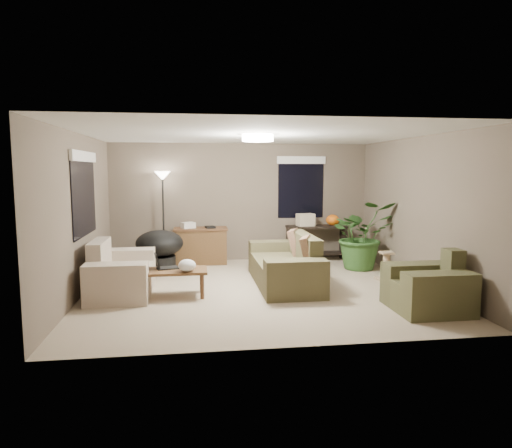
{
  "coord_description": "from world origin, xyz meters",
  "views": [
    {
      "loc": [
        -1.03,
        -7.22,
        1.94
      ],
      "look_at": [
        0.0,
        0.2,
        1.05
      ],
      "focal_mm": 32.0,
      "sensor_mm": 36.0,
      "label": 1
    }
  ],
  "objects": [
    {
      "name": "room_shell",
      "position": [
        0.0,
        0.0,
        1.25
      ],
      "size": [
        5.5,
        5.5,
        5.5
      ],
      "color": "gray",
      "rests_on": "ground"
    },
    {
      "name": "main_sofa",
      "position": [
        0.53,
        0.27,
        0.29
      ],
      "size": [
        0.95,
        2.2,
        0.85
      ],
      "color": "brown",
      "rests_on": "ground"
    },
    {
      "name": "throw_pillows",
      "position": [
        0.79,
        0.27,
        0.65
      ],
      "size": [
        0.39,
        1.4,
        0.47
      ],
      "color": "#8C7251",
      "rests_on": "main_sofa"
    },
    {
      "name": "loveseat",
      "position": [
        -2.19,
        0.05,
        0.3
      ],
      "size": [
        0.9,
        1.6,
        0.85
      ],
      "color": "beige",
      "rests_on": "ground"
    },
    {
      "name": "armchair",
      "position": [
        2.19,
        -1.44,
        0.3
      ],
      "size": [
        0.95,
        1.0,
        0.85
      ],
      "color": "brown",
      "rests_on": "ground"
    },
    {
      "name": "coffee_table",
      "position": [
        -1.33,
        -0.26,
        0.36
      ],
      "size": [
        1.0,
        0.55,
        0.42
      ],
      "color": "brown",
      "rests_on": "ground"
    },
    {
      "name": "laptop",
      "position": [
        -1.5,
        -0.16,
        0.48
      ],
      "size": [
        0.4,
        0.3,
        0.24
      ],
      "color": "black",
      "rests_on": "coffee_table"
    },
    {
      "name": "plastic_bag",
      "position": [
        -1.13,
        -0.41,
        0.51
      ],
      "size": [
        0.3,
        0.28,
        0.18
      ],
      "primitive_type": "ellipsoid",
      "rotation": [
        0.0,
        0.0,
        -0.17
      ],
      "color": "white",
      "rests_on": "coffee_table"
    },
    {
      "name": "desk",
      "position": [
        -0.88,
        2.17,
        0.38
      ],
      "size": [
        1.1,
        0.5,
        0.75
      ],
      "color": "brown",
      "rests_on": "ground"
    },
    {
      "name": "desk_papers",
      "position": [
        -1.04,
        2.16,
        0.8
      ],
      "size": [
        0.72,
        0.32,
        0.12
      ],
      "color": "silver",
      "rests_on": "desk"
    },
    {
      "name": "console_table",
      "position": [
        1.6,
        2.22,
        0.44
      ],
      "size": [
        1.3,
        0.4,
        0.75
      ],
      "color": "black",
      "rests_on": "ground"
    },
    {
      "name": "pumpkin",
      "position": [
        1.95,
        2.22,
        0.87
      ],
      "size": [
        0.28,
        0.28,
        0.23
      ],
      "primitive_type": "ellipsoid",
      "rotation": [
        0.0,
        0.0,
        -0.01
      ],
      "color": "orange",
      "rests_on": "console_table"
    },
    {
      "name": "cardboard_box",
      "position": [
        1.35,
        2.22,
        0.88
      ],
      "size": [
        0.38,
        0.3,
        0.26
      ],
      "primitive_type": "cube",
      "rotation": [
        0.0,
        0.0,
        0.13
      ],
      "color": "beige",
      "rests_on": "console_table"
    },
    {
      "name": "papasan_chair",
      "position": [
        -1.67,
        1.54,
        0.47
      ],
      "size": [
        1.08,
        1.08,
        0.8
      ],
      "color": "black",
      "rests_on": "ground"
    },
    {
      "name": "floor_lamp",
      "position": [
        -1.63,
        2.19,
        1.6
      ],
      "size": [
        0.32,
        0.32,
        1.91
      ],
      "color": "black",
      "rests_on": "ground"
    },
    {
      "name": "ceiling_fixture",
      "position": [
        0.0,
        0.0,
        2.44
      ],
      "size": [
        0.5,
        0.5,
        0.1
      ],
      "primitive_type": "cylinder",
      "color": "white",
      "rests_on": "room_shell"
    },
    {
      "name": "houseplant",
      "position": [
        2.24,
        1.25,
        0.53
      ],
      "size": [
        1.21,
        1.35,
        1.05
      ],
      "primitive_type": "imported",
      "color": "#2D5923",
      "rests_on": "ground"
    },
    {
      "name": "cat_scratching_post",
      "position": [
        2.35,
        0.32,
        0.21
      ],
      "size": [
        0.32,
        0.32,
        0.5
      ],
      "color": "tan",
      "rests_on": "ground"
    },
    {
      "name": "window_left",
      "position": [
        -2.73,
        0.3,
        1.78
      ],
      "size": [
        0.05,
        1.56,
        1.33
      ],
      "color": "black",
      "rests_on": "room_shell"
    },
    {
      "name": "window_back",
      "position": [
        1.3,
        2.48,
        1.79
      ],
      "size": [
        1.06,
        0.05,
        1.33
      ],
      "color": "black",
      "rests_on": "room_shell"
    }
  ]
}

